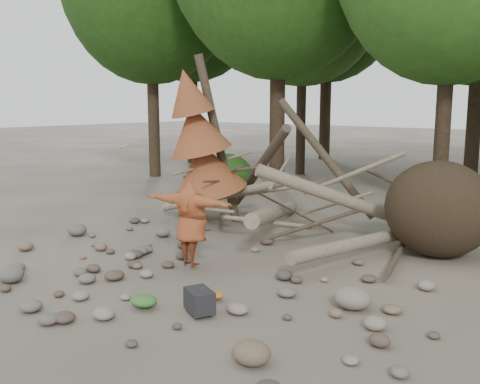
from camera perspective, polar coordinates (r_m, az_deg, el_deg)
The scene contains 13 objects.
ground at distance 9.47m, azimuth -4.09°, elevation -9.78°, with size 120.00×120.00×0.00m, color #514C44.
deadfall_pile at distance 11.74m, azimuth 17.63°, elevation -1.62°, with size 8.55×5.24×3.30m.
dead_conifer at distance 13.57m, azimuth -4.25°, elevation 5.19°, with size 2.06×2.16×4.35m.
bush_left at distance 18.14m, azimuth -1.51°, elevation 1.88°, with size 1.80×1.80×1.44m, color #214C14.
bush_mid at distance 15.51m, azimuth 18.11°, elevation -0.49°, with size 1.40×1.40×1.12m, color #2C601B.
frisbee_thrower at distance 10.08m, azimuth -5.24°, elevation -3.37°, with size 2.70×0.75×2.28m.
backpack at distance 8.15m, azimuth -4.34°, elevation -11.84°, with size 0.49×0.33×0.33m, color black.
cloth_green at distance 8.50m, azimuth -10.24°, elevation -11.63°, with size 0.45×0.37×0.17m, color #356E2C.
cloth_orange at distance 8.70m, azimuth -2.55°, elevation -11.23°, with size 0.26×0.22×0.10m, color #B4681E.
boulder_front_left at distance 10.32m, azimuth -23.28°, elevation -8.06°, with size 0.49×0.44×0.29m, color #645E53.
boulder_front_right at distance 6.73m, azimuth 1.24°, elevation -16.75°, with size 0.49×0.44×0.29m, color brown.
boulder_mid_right at distance 8.52m, azimuth 11.90°, elevation -10.98°, with size 0.58×0.52×0.35m, color gray.
boulder_mid_left at distance 13.30m, azimuth -17.00°, elevation -3.87°, with size 0.49×0.44×0.29m, color #655C55.
Camera 1 is at (6.08, -6.56, 3.13)m, focal length 40.00 mm.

